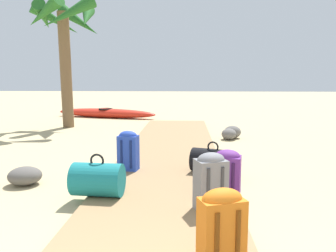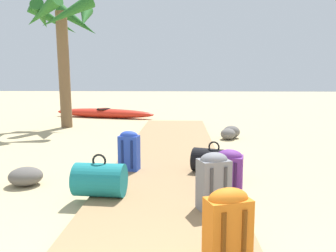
{
  "view_description": "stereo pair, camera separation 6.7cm",
  "coord_description": "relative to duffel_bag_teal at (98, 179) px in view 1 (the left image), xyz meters",
  "views": [
    {
      "loc": [
        0.27,
        -0.63,
        1.42
      ],
      "look_at": [
        -0.05,
        5.55,
        0.55
      ],
      "focal_mm": 37.24,
      "sensor_mm": 36.0,
      "label": 1
    },
    {
      "loc": [
        0.2,
        -0.63,
        1.42
      ],
      "look_at": [
        -0.05,
        5.55,
        0.55
      ],
      "focal_mm": 37.24,
      "sensor_mm": 36.0,
      "label": 2
    }
  ],
  "objects": [
    {
      "name": "ground_plane",
      "position": [
        0.72,
        0.89,
        -0.27
      ],
      "size": [
        60.0,
        60.0,
        0.0
      ],
      "primitive_type": "plane",
      "color": "tan"
    },
    {
      "name": "rock_right_near",
      "position": [
        2.09,
        4.35,
        -0.12
      ],
      "size": [
        0.43,
        0.42,
        0.29
      ],
      "primitive_type": "ellipsoid",
      "rotation": [
        0.0,
        0.0,
        3.01
      ],
      "color": "slate",
      "rests_on": "ground"
    },
    {
      "name": "rock_left_far",
      "position": [
        -1.13,
        0.6,
        -0.15
      ],
      "size": [
        0.52,
        0.5,
        0.24
      ],
      "primitive_type": "ellipsoid",
      "rotation": [
        0.0,
        0.0,
        1.81
      ],
      "color": "#5B5651",
      "rests_on": "ground"
    },
    {
      "name": "rock_right_mid",
      "position": [
        1.99,
        4.14,
        -0.14
      ],
      "size": [
        0.4,
        0.44,
        0.26
      ],
      "primitive_type": "ellipsoid",
      "rotation": [
        0.0,
        0.0,
        1.4
      ],
      "color": "slate",
      "rests_on": "ground"
    },
    {
      "name": "kayak",
      "position": [
        -1.83,
        8.32,
        -0.11
      ],
      "size": [
        3.77,
        1.54,
        0.33
      ],
      "color": "red",
      "rests_on": "ground"
    },
    {
      "name": "boardwalk",
      "position": [
        0.72,
        1.9,
        -0.23
      ],
      "size": [
        1.68,
        10.1,
        0.08
      ],
      "primitive_type": "cube",
      "color": "#9E7A51",
      "rests_on": "ground"
    },
    {
      "name": "backpack_blue",
      "position": [
        0.16,
        1.13,
        0.11
      ],
      "size": [
        0.31,
        0.25,
        0.58
      ],
      "color": "#2847B7",
      "rests_on": "boardwalk"
    },
    {
      "name": "backpack_purple",
      "position": [
        1.47,
        0.11,
        0.09
      ],
      "size": [
        0.34,
        0.31,
        0.53
      ],
      "color": "#6B2D84",
      "rests_on": "boardwalk"
    },
    {
      "name": "duffel_bag_teal",
      "position": [
        0.0,
        0.0,
        0.0
      ],
      "size": [
        0.6,
        0.42,
        0.49
      ],
      "color": "#197A7F",
      "rests_on": "boardwalk"
    },
    {
      "name": "backpack_orange",
      "position": [
        1.24,
        -1.51,
        0.13
      ],
      "size": [
        0.35,
        0.27,
        0.6
      ],
      "color": "orange",
      "rests_on": "boardwalk"
    },
    {
      "name": "palm_tree_far_left",
      "position": [
        -2.35,
        5.9,
        2.43
      ],
      "size": [
        2.18,
        2.29,
        3.56
      ],
      "color": "brown",
      "rests_on": "ground"
    },
    {
      "name": "backpack_grey",
      "position": [
        1.25,
        -0.36,
        0.12
      ],
      "size": [
        0.36,
        0.32,
        0.6
      ],
      "color": "slate",
      "rests_on": "boardwalk"
    },
    {
      "name": "duffel_bag_black",
      "position": [
        1.38,
        1.05,
        -0.02
      ],
      "size": [
        0.67,
        0.52,
        0.45
      ],
      "color": "black",
      "rests_on": "boardwalk"
    }
  ]
}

